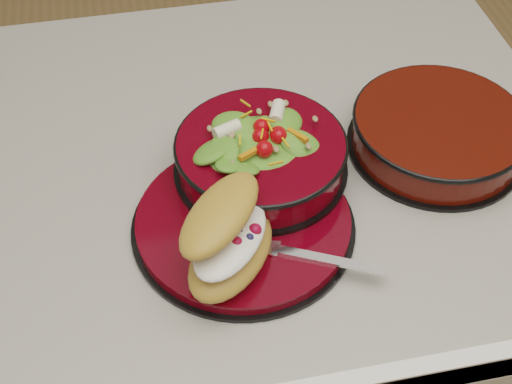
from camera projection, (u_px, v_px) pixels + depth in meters
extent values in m
cube|color=silver|center=(162.00, 349.00, 1.30)|extent=(1.16, 0.66, 0.86)
cube|color=#A4A096|center=(129.00, 178.00, 0.97)|extent=(1.24, 0.74, 0.04)
cylinder|color=black|center=(243.00, 226.00, 0.88)|extent=(0.28, 0.28, 0.01)
cylinder|color=#52020A|center=(243.00, 221.00, 0.87)|extent=(0.26, 0.26, 0.01)
torus|color=black|center=(253.00, 224.00, 0.86)|extent=(0.15, 0.15, 0.01)
cylinder|color=black|center=(261.00, 169.00, 0.92)|extent=(0.22, 0.22, 0.01)
cylinder|color=#52020A|center=(261.00, 155.00, 0.90)|extent=(0.21, 0.21, 0.04)
torus|color=black|center=(261.00, 144.00, 0.89)|extent=(0.22, 0.22, 0.01)
ellipsoid|color=#447420|center=(261.00, 147.00, 0.89)|extent=(0.18, 0.18, 0.07)
sphere|color=red|center=(296.00, 117.00, 0.87)|extent=(0.02, 0.02, 0.02)
sphere|color=red|center=(265.00, 99.00, 0.89)|extent=(0.02, 0.02, 0.02)
sphere|color=red|center=(228.00, 112.00, 0.87)|extent=(0.02, 0.02, 0.02)
sphere|color=red|center=(236.00, 140.00, 0.84)|extent=(0.02, 0.02, 0.02)
sphere|color=red|center=(280.00, 144.00, 0.83)|extent=(0.02, 0.02, 0.02)
cylinder|color=silver|center=(277.00, 99.00, 0.89)|extent=(0.03, 0.04, 0.02)
cylinder|color=silver|center=(226.00, 117.00, 0.87)|extent=(0.04, 0.03, 0.02)
cube|color=orange|center=(250.00, 140.00, 0.84)|extent=(0.03, 0.03, 0.01)
cube|color=orange|center=(298.00, 122.00, 0.86)|extent=(0.03, 0.02, 0.01)
ellipsoid|color=#BC8539|center=(231.00, 254.00, 0.80)|extent=(0.15, 0.16, 0.04)
ellipsoid|color=white|center=(230.00, 240.00, 0.78)|extent=(0.13, 0.14, 0.02)
ellipsoid|color=#BC8539|center=(227.00, 213.00, 0.78)|extent=(0.14, 0.15, 0.03)
sphere|color=#A60B27|center=(210.00, 240.00, 0.78)|extent=(0.02, 0.02, 0.02)
sphere|color=#A60B27|center=(236.00, 243.00, 0.77)|extent=(0.02, 0.02, 0.02)
sphere|color=#A60B27|center=(255.00, 230.00, 0.79)|extent=(0.02, 0.02, 0.02)
sphere|color=#A60B27|center=(219.00, 229.00, 0.79)|extent=(0.02, 0.02, 0.02)
sphere|color=#191947|center=(222.00, 233.00, 0.78)|extent=(0.01, 0.01, 0.01)
sphere|color=#191947|center=(241.00, 233.00, 0.78)|extent=(0.01, 0.01, 0.01)
sphere|color=#191947|center=(231.00, 239.00, 0.78)|extent=(0.01, 0.01, 0.01)
sphere|color=#191947|center=(250.00, 238.00, 0.78)|extent=(0.01, 0.01, 0.01)
sphere|color=#191947|center=(215.00, 245.00, 0.77)|extent=(0.01, 0.01, 0.01)
cube|color=silver|center=(329.00, 260.00, 0.82)|extent=(0.12, 0.07, 0.00)
cube|color=silver|center=(262.00, 246.00, 0.83)|extent=(0.05, 0.04, 0.00)
cylinder|color=black|center=(434.00, 146.00, 0.98)|extent=(0.24, 0.24, 0.01)
cylinder|color=#420B04|center=(438.00, 131.00, 0.96)|extent=(0.23, 0.23, 0.05)
torus|color=black|center=(441.00, 120.00, 0.94)|extent=(0.23, 0.23, 0.01)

